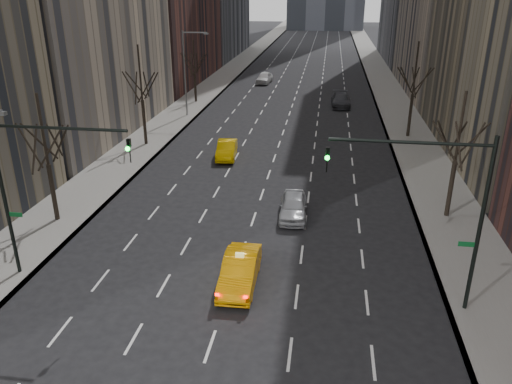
% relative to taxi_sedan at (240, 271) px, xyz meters
% --- Properties ---
extents(sidewalk_left, '(4.50, 320.00, 0.15)m').
position_rel_taxi_sedan_xyz_m(sidewalk_left, '(-12.68, 57.34, -0.68)').
color(sidewalk_left, slate).
rests_on(sidewalk_left, ground).
extents(sidewalk_right, '(4.50, 320.00, 0.15)m').
position_rel_taxi_sedan_xyz_m(sidewalk_right, '(11.82, 57.34, -0.68)').
color(sidewalk_right, slate).
rests_on(sidewalk_right, ground).
extents(tree_lw_b, '(3.36, 3.50, 7.82)m').
position_rel_taxi_sedan_xyz_m(tree_lw_b, '(-12.43, 5.34, 2.96)').
color(tree_lw_b, black).
rests_on(tree_lw_b, ground).
extents(tree_lw_c, '(3.36, 3.50, 8.74)m').
position_rel_taxi_sedan_xyz_m(tree_lw_c, '(-12.43, 21.34, 3.28)').
color(tree_lw_c, black).
rests_on(tree_lw_c, ground).
extents(tree_lw_d, '(3.36, 3.50, 7.36)m').
position_rel_taxi_sedan_xyz_m(tree_lw_d, '(-12.43, 39.34, 2.80)').
color(tree_lw_d, black).
rests_on(tree_lw_d, ground).
extents(tree_rw_b, '(3.36, 3.50, 7.82)m').
position_rel_taxi_sedan_xyz_m(tree_rw_b, '(11.57, 9.34, 2.96)').
color(tree_rw_b, black).
rests_on(tree_rw_b, ground).
extents(tree_rw_c, '(3.36, 3.50, 8.74)m').
position_rel_taxi_sedan_xyz_m(tree_rw_c, '(11.57, 27.34, 3.28)').
color(tree_rw_c, black).
rests_on(tree_rw_c, ground).
extents(traffic_mast_left, '(6.69, 0.39, 8.00)m').
position_rel_taxi_sedan_xyz_m(traffic_mast_left, '(-9.54, -0.67, 4.73)').
color(traffic_mast_left, black).
rests_on(traffic_mast_left, ground).
extents(traffic_mast_right, '(6.69, 0.39, 8.00)m').
position_rel_taxi_sedan_xyz_m(traffic_mast_right, '(8.68, -0.67, 4.73)').
color(traffic_mast_right, black).
rests_on(traffic_mast_right, ground).
extents(streetlight_far, '(2.83, 0.22, 9.00)m').
position_rel_taxi_sedan_xyz_m(streetlight_far, '(-11.27, 32.34, 4.86)').
color(streetlight_far, slate).
rests_on(streetlight_far, ground).
extents(taxi_sedan, '(1.68, 4.63, 1.52)m').
position_rel_taxi_sedan_xyz_m(taxi_sedan, '(0.00, 0.00, 0.00)').
color(taxi_sedan, '#FFA205').
rests_on(taxi_sedan, ground).
extents(silver_sedan_ahead, '(1.89, 4.32, 1.45)m').
position_rel_taxi_sedan_xyz_m(silver_sedan_ahead, '(1.99, 8.07, -0.03)').
color(silver_sedan_ahead, '#A1A3A9').
rests_on(silver_sedan_ahead, ground).
extents(far_taxi, '(1.97, 4.50, 1.44)m').
position_rel_taxi_sedan_xyz_m(far_taxi, '(-4.44, 18.90, -0.04)').
color(far_taxi, '#F8BE05').
rests_on(far_taxi, ground).
extents(far_suv_grey, '(2.32, 5.39, 1.55)m').
position_rel_taxi_sedan_xyz_m(far_suv_grey, '(5.34, 39.74, 0.02)').
color(far_suv_grey, '#323237').
rests_on(far_suv_grey, ground).
extents(far_car_white, '(2.25, 4.83, 1.60)m').
position_rel_taxi_sedan_xyz_m(far_car_white, '(-5.69, 53.58, 0.04)').
color(far_car_white, silver).
rests_on(far_car_white, ground).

